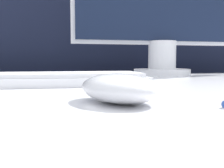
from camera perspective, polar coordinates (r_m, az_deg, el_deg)
name	(u,v)px	position (r m, az deg, el deg)	size (l,w,h in m)	color
partition_panel	(60,101)	(1.04, -11.32, -3.68)	(5.00, 0.03, 1.18)	black
computer_mouse_near	(119,88)	(0.29, 1.48, -0.89)	(0.11, 0.13, 0.03)	white
keyboard	(48,79)	(0.52, -13.80, 1.04)	(0.39, 0.14, 0.02)	white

